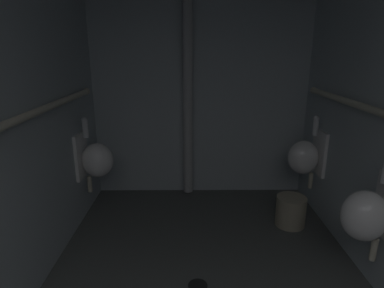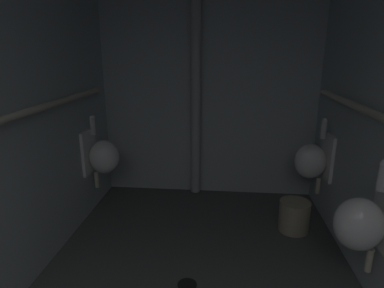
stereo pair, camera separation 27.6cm
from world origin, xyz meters
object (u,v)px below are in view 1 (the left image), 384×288
Objects in this scene: urinal_left_mid at (95,159)px; waste_bin at (291,211)px; urinal_right_far at (305,156)px; standpipe_back_wall at (188,87)px; urinal_right_mid at (368,214)px; floor_drain at (198,285)px.

urinal_left_mid is 1.94m from waste_bin.
standpipe_back_wall reaches higher than urinal_right_far.
urinal_left_mid is at bearing 151.95° from urinal_right_mid.
floor_drain is at bearing -134.74° from urinal_right_far.
urinal_left_mid is at bearing 133.16° from floor_drain.
standpipe_back_wall is at bearing 29.77° from urinal_left_mid.
floor_drain is (0.07, -1.54, -1.23)m from standpipe_back_wall.
urinal_left_mid is 2.06m from urinal_right_far.
urinal_left_mid and urinal_right_mid have the same top height.
waste_bin is (-0.19, -0.28, -0.46)m from urinal_right_far.
urinal_right_mid is 1.25m from floor_drain.
urinal_right_mid and urinal_right_far have the same top height.
standpipe_back_wall is at bearing 92.75° from floor_drain.
urinal_left_mid is 1.00× the size of urinal_right_mid.
floor_drain is at bearing -137.48° from waste_bin.
urinal_right_far is at bearing 55.34° from waste_bin.
urinal_right_far is 0.57m from waste_bin.
urinal_right_far is 0.31× the size of standpipe_back_wall.
waste_bin is (0.98, -0.72, -1.09)m from standpipe_back_wall.
urinal_left_mid is at bearing 173.76° from waste_bin.
standpipe_back_wall reaches higher than waste_bin.
standpipe_back_wall reaches higher than floor_drain.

